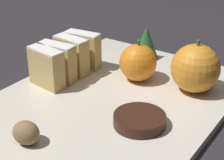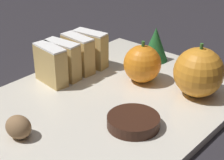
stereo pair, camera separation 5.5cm
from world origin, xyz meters
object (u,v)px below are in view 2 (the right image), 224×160
object	(u,v)px
orange_near	(199,72)
orange_far	(144,64)
walnut	(18,127)
chocolate_cookie	(133,122)

from	to	relation	value
orange_near	orange_far	size ratio (longest dim) A/B	1.21
orange_far	orange_near	bearing A→B (deg)	10.83
walnut	orange_near	bearing A→B (deg)	65.02
orange_far	walnut	world-z (taller)	orange_far
orange_near	walnut	size ratio (longest dim) A/B	2.31
orange_far	chocolate_cookie	xyz separation A→B (m)	(0.07, -0.12, -0.02)
orange_near	walnut	distance (m)	0.27
orange_near	orange_far	xyz separation A→B (m)	(-0.09, -0.02, -0.01)
orange_near	chocolate_cookie	distance (m)	0.14
walnut	chocolate_cookie	bearing A→B (deg)	49.96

